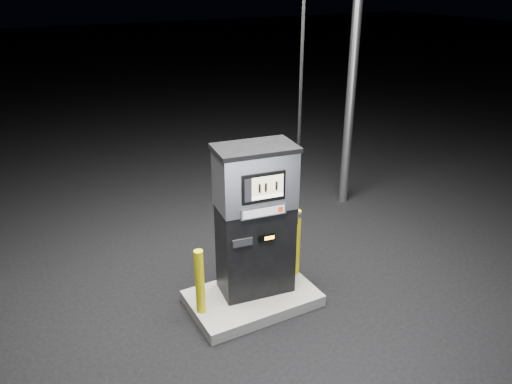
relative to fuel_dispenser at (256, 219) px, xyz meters
name	(u,v)px	position (x,y,z in m)	size (l,w,h in m)	color
ground	(252,303)	(-0.10, -0.10, -1.15)	(80.00, 80.00, 0.00)	black
pump_island	(252,298)	(-0.10, -0.10, -1.07)	(1.60, 1.00, 0.15)	slate
fuel_dispenser	(256,219)	(0.00, 0.00, 0.00)	(1.11, 0.70, 4.04)	black
bollard_left	(200,282)	(-0.82, -0.12, -0.58)	(0.11, 0.11, 0.84)	#C8BB0B
bollard_right	(296,242)	(0.64, 0.06, -0.53)	(0.13, 0.13, 0.94)	#C8BB0B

